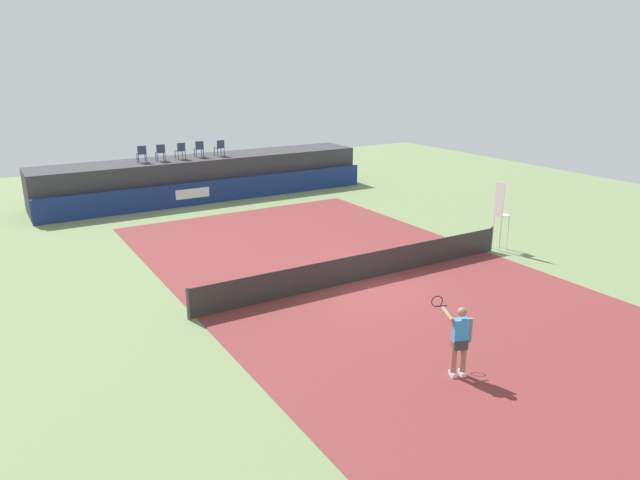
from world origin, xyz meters
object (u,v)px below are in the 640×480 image
(spectator_chair_center, at_px, (180,150))
(spectator_chair_far_right, at_px, (220,147))
(spectator_chair_left, at_px, (160,152))
(net_post_near, at_px, (188,304))
(spectator_chair_right, at_px, (199,148))
(umpire_chair, at_px, (500,211))
(tennis_player, at_px, (459,339))
(tennis_ball, at_px, (334,206))
(spectator_chair_far_left, at_px, (142,153))
(net_post_far, at_px, (491,239))

(spectator_chair_center, bearing_deg, spectator_chair_far_right, -1.31)
(spectator_chair_left, xyz_separation_m, net_post_near, (-3.78, -15.05, -2.19))
(spectator_chair_center, relative_size, net_post_near, 0.89)
(spectator_chair_right, relative_size, net_post_near, 0.89)
(spectator_chair_right, bearing_deg, spectator_chair_left, -175.68)
(spectator_chair_left, bearing_deg, spectator_chair_right, 4.32)
(spectator_chair_center, bearing_deg, spectator_chair_right, 7.33)
(umpire_chair, bearing_deg, net_post_near, -179.98)
(tennis_player, relative_size, tennis_ball, 26.03)
(spectator_chair_right, distance_m, net_post_near, 16.49)
(spectator_chair_far_left, xyz_separation_m, spectator_chair_left, (0.97, -0.03, 0.00))
(spectator_chair_far_left, height_order, tennis_player, spectator_chair_far_left)
(net_post_near, relative_size, tennis_ball, 14.71)
(spectator_chair_far_left, xyz_separation_m, net_post_near, (-2.82, -15.09, -2.19))
(net_post_near, height_order, tennis_ball, net_post_near)
(spectator_chair_left, xyz_separation_m, tennis_player, (0.72, -21.43, -1.73))
(spectator_chair_far_right, height_order, net_post_near, spectator_chair_far_right)
(spectator_chair_far_right, relative_size, net_post_far, 0.89)
(spectator_chair_left, xyz_separation_m, spectator_chair_far_right, (3.29, -0.03, 0.00))
(net_post_far, bearing_deg, umpire_chair, 0.53)
(spectator_chair_center, relative_size, tennis_player, 0.50)
(umpire_chair, height_order, net_post_near, umpire_chair)
(spectator_chair_far_left, relative_size, spectator_chair_center, 1.00)
(umpire_chair, relative_size, net_post_far, 2.76)
(spectator_chair_far_left, xyz_separation_m, tennis_ball, (8.23, -5.63, -2.66))
(tennis_player, bearing_deg, spectator_chair_left, 91.92)
(spectator_chair_center, distance_m, net_post_near, 16.00)
(spectator_chair_far_right, height_order, net_post_far, spectator_chair_far_right)
(net_post_far, bearing_deg, spectator_chair_far_left, 122.43)
(spectator_chair_left, xyz_separation_m, umpire_chair, (9.00, -15.05, -1.11))
(net_post_far, bearing_deg, spectator_chair_right, 112.95)
(net_post_near, relative_size, tennis_player, 0.56)
(spectator_chair_center, bearing_deg, net_post_near, -107.89)
(net_post_near, height_order, tennis_player, tennis_player)
(umpire_chair, height_order, tennis_ball, umpire_chair)
(spectator_chair_left, height_order, spectator_chair_center, same)
(spectator_chair_center, relative_size, net_post_far, 0.89)
(spectator_chair_left, height_order, net_post_far, spectator_chair_left)
(umpire_chair, relative_size, tennis_player, 1.56)
(spectator_chair_left, height_order, umpire_chair, spectator_chair_left)
(spectator_chair_center, height_order, tennis_ball, spectator_chair_center)
(spectator_chair_far_left, height_order, spectator_chair_far_right, same)
(spectator_chair_far_left, bearing_deg, umpire_chair, -56.54)
(spectator_chair_far_right, distance_m, tennis_player, 21.63)
(spectator_chair_far_right, distance_m, tennis_ball, 7.34)
(spectator_chair_center, bearing_deg, umpire_chair, -62.30)
(umpire_chair, bearing_deg, spectator_chair_far_left, 123.46)
(spectator_chair_right, bearing_deg, umpire_chair, -65.83)
(spectator_chair_right, height_order, tennis_ball, spectator_chair_right)
(spectator_chair_left, distance_m, spectator_chair_far_right, 3.29)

